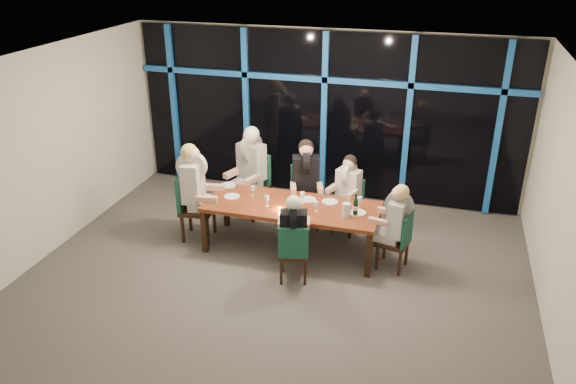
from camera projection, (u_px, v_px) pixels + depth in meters
name	position (u px, v px, depth m)	size (l,w,h in m)	color
room	(275.00, 141.00, 7.11)	(7.04, 7.00, 3.02)	#5B5650
window_wall	(325.00, 113.00, 9.87)	(6.86, 0.43, 2.94)	black
dining_table	(292.00, 209.00, 8.37)	(2.60, 1.00, 0.75)	brown
chair_far_left	(254.00, 181.00, 9.53)	(0.64, 0.64, 1.07)	black
chair_far_mid	(305.00, 193.00, 9.17)	(0.60, 0.60, 1.02)	black
chair_far_right	(349.00, 202.00, 9.02)	(0.52, 0.52, 0.89)	black
chair_end_left	(191.00, 203.00, 8.75)	(0.56, 0.56, 1.08)	black
chair_end_right	(399.00, 238.00, 7.93)	(0.49, 0.49, 0.90)	black
chair_near_mid	(293.00, 250.00, 7.64)	(0.50, 0.50, 0.89)	black
diner_far_left	(250.00, 159.00, 9.29)	(0.65, 0.73, 1.05)	black
diner_far_mid	(306.00, 172.00, 8.92)	(0.61, 0.69, 0.99)	black
diner_far_right	(348.00, 183.00, 8.81)	(0.53, 0.61, 0.87)	beige
diner_end_left	(195.00, 178.00, 8.56)	(0.70, 0.57, 1.05)	beige
diner_end_right	(396.00, 214.00, 7.81)	(0.60, 0.49, 0.88)	black
diner_near_mid	(294.00, 225.00, 7.56)	(0.50, 0.59, 0.86)	black
plate_far_left	(228.00, 185.00, 8.98)	(0.24, 0.24, 0.01)	white
plate_far_mid	(308.00, 199.00, 8.50)	(0.24, 0.24, 0.01)	white
plate_far_right	(330.00, 202.00, 8.43)	(0.24, 0.24, 0.01)	white
plate_end_left	(232.00, 196.00, 8.60)	(0.24, 0.24, 0.01)	white
plate_end_right	(358.00, 213.00, 8.10)	(0.24, 0.24, 0.01)	white
plate_near_mid	(295.00, 212.00, 8.11)	(0.24, 0.24, 0.01)	white
wine_bottle	(356.00, 207.00, 7.99)	(0.08, 0.08, 0.33)	black
water_pitcher	(346.00, 210.00, 7.95)	(0.13, 0.12, 0.21)	silver
tea_light	(280.00, 208.00, 8.20)	(0.05, 0.05, 0.03)	#FFA44C
wine_glass_a	(267.00, 199.00, 8.26)	(0.07, 0.07, 0.17)	silver
wine_glass_b	(303.00, 195.00, 8.35)	(0.07, 0.07, 0.18)	silver
wine_glass_c	(316.00, 204.00, 8.10)	(0.06, 0.06, 0.16)	white
wine_glass_d	(253.00, 189.00, 8.60)	(0.06, 0.06, 0.16)	silver
wine_glass_e	(360.00, 200.00, 8.17)	(0.07, 0.07, 0.19)	white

